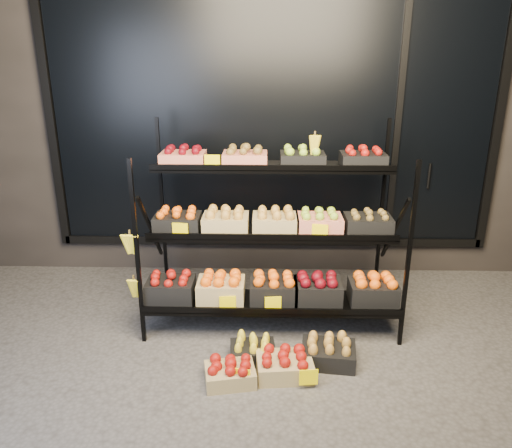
{
  "coord_description": "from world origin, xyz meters",
  "views": [
    {
      "loc": [
        -0.04,
        -3.29,
        2.24
      ],
      "look_at": [
        -0.13,
        0.55,
        0.88
      ],
      "focal_mm": 35.0,
      "sensor_mm": 36.0,
      "label": 1
    }
  ],
  "objects_px": {
    "floor_crate_midright": "(284,364)",
    "floor_crate_midleft": "(253,349)",
    "display_rack": "(271,233)",
    "floor_crate_left": "(230,372)"
  },
  "relations": [
    {
      "from": "floor_crate_midright",
      "to": "floor_crate_midleft",
      "type": "bearing_deg",
      "value": 135.33
    },
    {
      "from": "display_rack",
      "to": "floor_crate_left",
      "type": "relative_size",
      "value": 5.63
    },
    {
      "from": "display_rack",
      "to": "floor_crate_midleft",
      "type": "relative_size",
      "value": 6.09
    },
    {
      "from": "floor_crate_left",
      "to": "floor_crate_midleft",
      "type": "distance_m",
      "value": 0.32
    },
    {
      "from": "floor_crate_midleft",
      "to": "display_rack",
      "type": "bearing_deg",
      "value": 72.99
    },
    {
      "from": "display_rack",
      "to": "floor_crate_midleft",
      "type": "xyz_separation_m",
      "value": [
        -0.13,
        -0.65,
        -0.7
      ]
    },
    {
      "from": "display_rack",
      "to": "floor_crate_midright",
      "type": "distance_m",
      "value": 1.09
    },
    {
      "from": "display_rack",
      "to": "floor_crate_left",
      "type": "height_order",
      "value": "display_rack"
    },
    {
      "from": "display_rack",
      "to": "floor_crate_midleft",
      "type": "height_order",
      "value": "display_rack"
    },
    {
      "from": "floor_crate_midleft",
      "to": "floor_crate_midright",
      "type": "xyz_separation_m",
      "value": [
        0.23,
        -0.19,
        0.01
      ]
    }
  ]
}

